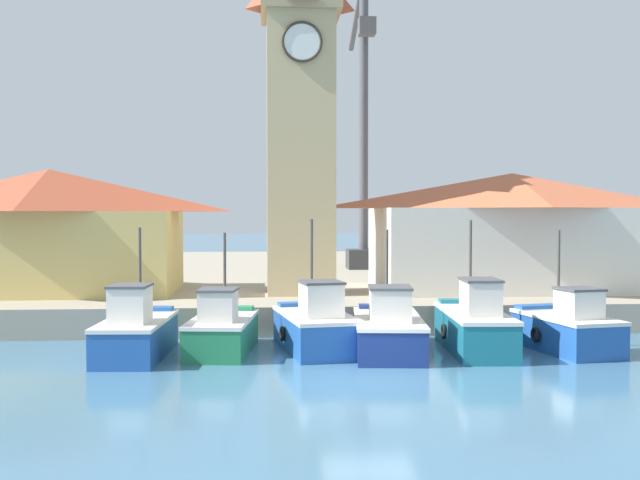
{
  "coord_description": "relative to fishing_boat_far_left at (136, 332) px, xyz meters",
  "views": [
    {
      "loc": [
        -2.81,
        -19.95,
        4.54
      ],
      "look_at": [
        -0.64,
        9.23,
        3.5
      ],
      "focal_mm": 42.0,
      "sensor_mm": 36.0,
      "label": 1
    }
  ],
  "objects": [
    {
      "name": "fishing_boat_center",
      "position": [
        10.97,
        0.22,
        0.05
      ],
      "size": [
        2.15,
        5.35,
        4.31
      ],
      "color": "#196B7F",
      "rests_on": "ground"
    },
    {
      "name": "ground_plane",
      "position": [
        6.87,
        -3.89,
        -0.8
      ],
      "size": [
        300.0,
        300.0,
        0.0
      ],
      "primitive_type": "plane",
      "color": "teal"
    },
    {
      "name": "clock_tower",
      "position": [
        5.6,
        8.17,
        8.14
      ],
      "size": [
        3.33,
        3.33,
        16.36
      ],
      "color": "tan",
      "rests_on": "quay_wharf"
    },
    {
      "name": "warehouse_left",
      "position": [
        -5.25,
        9.33,
        3.05
      ],
      "size": [
        11.23,
        6.68,
        5.34
      ],
      "color": "tan",
      "rests_on": "quay_wharf"
    },
    {
      "name": "fishing_boat_mid_left",
      "position": [
        8.07,
        0.12,
        -0.04
      ],
      "size": [
        2.64,
        5.31,
        4.0
      ],
      "color": "navy",
      "rests_on": "ground"
    },
    {
      "name": "warehouse_right",
      "position": [
        15.2,
        9.13,
        2.99
      ],
      "size": [
        12.51,
        6.84,
        5.23
      ],
      "color": "silver",
      "rests_on": "quay_wharf"
    },
    {
      "name": "fishing_boat_left_outer",
      "position": [
        2.67,
        0.61,
        -0.06
      ],
      "size": [
        2.36,
        4.55,
        3.9
      ],
      "color": "#237A4C",
      "rests_on": "ground"
    },
    {
      "name": "fishing_boat_mid_right",
      "position": [
        14.01,
        -0.01,
        -0.04
      ],
      "size": [
        2.62,
        4.35,
        3.99
      ],
      "color": "#2356A8",
      "rests_on": "ground"
    },
    {
      "name": "fishing_boat_far_left",
      "position": [
        0.0,
        0.0,
        0.0
      ],
      "size": [
        2.14,
        4.77,
        4.09
      ],
      "color": "#2356A8",
      "rests_on": "ground"
    },
    {
      "name": "port_crane_near",
      "position": [
        10.18,
        22.19,
        6.96
      ],
      "size": [
        2.0,
        7.56,
        18.09
      ],
      "color": "#353539",
      "rests_on": "quay_wharf"
    },
    {
      "name": "quay_wharf",
      "position": [
        6.87,
        23.34,
        -0.24
      ],
      "size": [
        120.0,
        40.0,
        1.12
      ],
      "primitive_type": "cube",
      "color": "#9E937F",
      "rests_on": "ground"
    },
    {
      "name": "fishing_boat_left_inner",
      "position": [
        5.75,
        0.66,
        0.01
      ],
      "size": [
        2.79,
        4.9,
        4.35
      ],
      "color": "#2356A8",
      "rests_on": "ground"
    }
  ]
}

